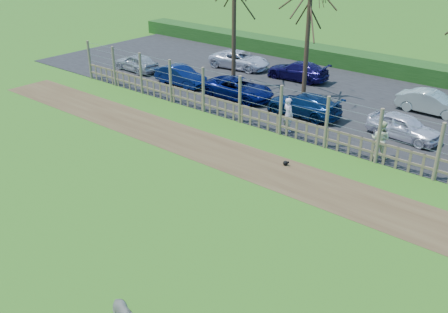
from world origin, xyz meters
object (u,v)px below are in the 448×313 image
Objects in this scene: visitor_a at (288,115)px; car_1 at (181,76)px; car_4 at (404,127)px; car_11 at (432,103)px; visitor_b at (380,139)px; car_0 at (137,62)px; tree_mid at (309,14)px; car_8 at (240,60)px; crow at (286,163)px; car_2 at (238,88)px; car_9 at (298,71)px; car_3 at (304,105)px.

visitor_a is 9.67m from car_1.
car_11 is at bearing 8.41° from car_4.
visitor_b reaches higher than car_0.
visitor_a is 0.47× the size of car_11.
tree_mid is at bearing 78.36° from car_4.
car_8 is at bearing 87.70° from car_11.
car_1 is at bearing 154.83° from crow.
crow is at bearing -131.37° from car_2.
car_2 reaches higher than crow.
car_8 is at bearing -3.16° from car_1.
car_0 and car_9 have the same top height.
car_0 is at bearing 127.37° from car_8.
car_2 is 9.77m from car_4.
visitor_b is at bearing 45.90° from car_9.
crow is at bearing 26.58° from car_9.
car_0 is at bearing -64.52° from car_9.
car_9 is (-2.23, 2.89, -4.23)m from tree_mid.
visitor_a and visitor_b have the same top height.
car_8 is 4.64m from car_9.
visitor_a is 8.46m from car_11.
car_9 is (4.63, 0.22, 0.00)m from car_8.
car_3 is at bearing -27.68° from visitor_b.
visitor_b reaches higher than car_4.
car_1 is 1.00× the size of car_11.
visitor_a is 4.78m from visitor_b.
tree_mid is 1.94× the size of car_0.
visitor_a is at bearing 122.03° from crow.
car_4 and car_11 have the same top height.
car_1 is at bearing 98.68° from car_4.
visitor_b is 0.42× the size of car_3.
car_9 is 8.98m from car_11.
car_9 is at bearing 127.69° from tree_mid.
visitor_a is 8.98m from car_9.
car_3 is (13.49, -0.14, 0.00)m from car_0.
tree_mid is 3.96× the size of visitor_a.
car_4 is at bearing -17.81° from tree_mid.
crow is (4.14, -8.21, -4.75)m from tree_mid.
tree_mid is 12.88m from car_0.
car_11 is at bearing 132.46° from car_3.
visitor_b is 6.10× the size of crow.
visitor_a reaches higher than car_0.
car_2 is 1.19× the size of car_11.
visitor_a is at bearing 12.94° from car_3.
tree_mid reaches higher than car_9.
car_2 is 6.58m from car_8.
car_3 is at bearing -129.67° from car_8.
car_1 is (-9.42, 2.14, -0.26)m from visitor_a.
visitor_b is 0.40× the size of car_2.
car_1 and car_2 have the same top height.
visitor_a is 5.52m from car_4.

